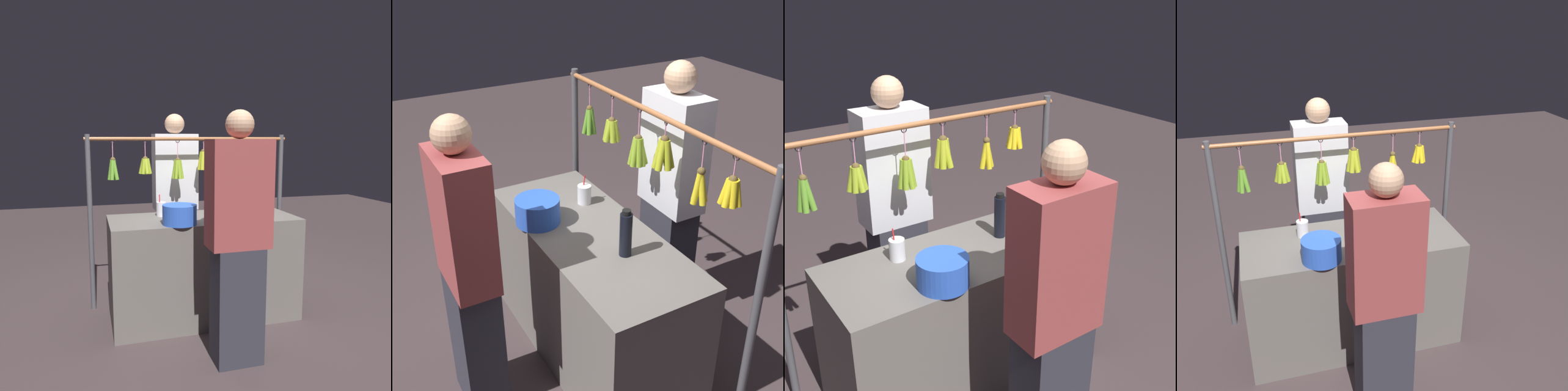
{
  "view_description": "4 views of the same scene",
  "coord_description": "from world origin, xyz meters",
  "views": [
    {
      "loc": [
        0.92,
        3.04,
        1.52
      ],
      "look_at": [
        0.07,
        0.0,
        1.05
      ],
      "focal_mm": 35.55,
      "sensor_mm": 36.0,
      "label": 1
    },
    {
      "loc": [
        -2.23,
        1.27,
        2.45
      ],
      "look_at": [
        0.03,
        0.0,
        1.09
      ],
      "focal_mm": 48.41,
      "sensor_mm": 36.0,
      "label": 2
    },
    {
      "loc": [
        1.35,
        2.15,
        2.3
      ],
      "look_at": [
        -0.12,
        0.0,
        1.18
      ],
      "focal_mm": 48.12,
      "sensor_mm": 36.0,
      "label": 3
    },
    {
      "loc": [
        0.63,
        2.75,
        2.48
      ],
      "look_at": [
        -0.16,
        0.0,
        1.19
      ],
      "focal_mm": 41.32,
      "sensor_mm": 36.0,
      "label": 4
    }
  ],
  "objects": [
    {
      "name": "water_bottle",
      "position": [
        -0.29,
        -0.05,
        1.0
      ],
      "size": [
        0.07,
        0.07,
        0.27
      ],
      "color": "black",
      "rests_on": "market_counter"
    },
    {
      "name": "drink_cup",
      "position": [
        0.33,
        -0.14,
        0.93
      ],
      "size": [
        0.09,
        0.09,
        0.18
      ],
      "color": "silver",
      "rests_on": "market_counter"
    },
    {
      "name": "customer_person",
      "position": [
        -0.02,
        0.73,
        0.84
      ],
      "size": [
        0.4,
        0.22,
        1.7
      ],
      "color": "#2D2D38",
      "rests_on": "ground"
    },
    {
      "name": "market_counter",
      "position": [
        0.0,
        0.0,
        0.43
      ],
      "size": [
        1.56,
        0.64,
        0.87
      ],
      "primitive_type": "cube",
      "color": "#66605B",
      "rests_on": "ground"
    },
    {
      "name": "display_rack",
      "position": [
        0.01,
        -0.39,
        1.11
      ],
      "size": [
        1.88,
        0.13,
        1.56
      ],
      "color": "#4C4C51",
      "rests_on": "ground"
    },
    {
      "name": "ground_plane",
      "position": [
        0.0,
        0.0,
        0.0
      ],
      "size": [
        12.0,
        12.0,
        0.0
      ],
      "primitive_type": "plane",
      "color": "#423537"
    },
    {
      "name": "vendor_person",
      "position": [
        0.1,
        -0.64,
        0.87
      ],
      "size": [
        0.42,
        0.23,
        1.75
      ],
      "color": "#2D2D38",
      "rests_on": "ground"
    },
    {
      "name": "blue_bucket",
      "position": [
        0.25,
        0.22,
        0.94
      ],
      "size": [
        0.26,
        0.26,
        0.15
      ],
      "primitive_type": "cylinder",
      "color": "blue",
      "rests_on": "market_counter"
    }
  ]
}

